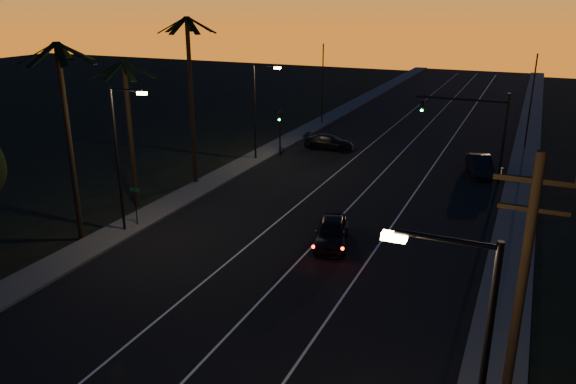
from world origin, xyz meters
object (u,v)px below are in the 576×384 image
at_px(utility_pole, 518,311).
at_px(signal_mast, 474,120).
at_px(lead_car, 331,232).
at_px(right_car, 480,165).
at_px(cross_car, 329,142).

bearing_deg(utility_pole, signal_mast, 98.47).
xyz_separation_m(utility_pole, lead_car, (-10.19, 13.31, -4.52)).
relative_size(signal_mast, right_car, 1.41).
xyz_separation_m(signal_mast, cross_car, (-13.36, 4.12, -4.07)).
relative_size(lead_car, right_car, 1.08).
height_order(lead_car, right_car, lead_car).
relative_size(signal_mast, lead_car, 1.31).
xyz_separation_m(lead_car, cross_car, (-7.63, 20.81, -0.09)).
relative_size(signal_mast, cross_car, 1.45).
xyz_separation_m(utility_pole, signal_mast, (-4.46, 29.99, -0.53)).
height_order(signal_mast, right_car, signal_mast).
bearing_deg(signal_mast, cross_car, 162.85).
bearing_deg(right_car, cross_car, 168.95).
bearing_deg(lead_car, right_car, 70.25).
height_order(signal_mast, lead_car, signal_mast).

